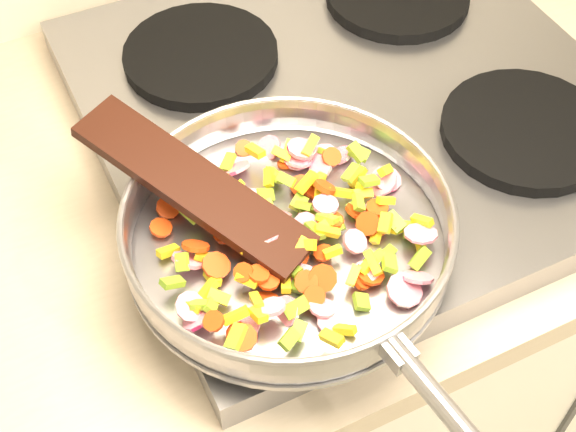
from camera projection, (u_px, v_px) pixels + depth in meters
name	position (u px, v px, depth m)	size (l,w,h in m)	color
cooktop	(355.00, 108.00, 0.96)	(0.60, 0.60, 0.04)	#939399
grate_fl	(303.00, 214.00, 0.82)	(0.19, 0.19, 0.02)	black
grate_fr	(526.00, 130.00, 0.90)	(0.19, 0.19, 0.02)	black
grate_bl	(201.00, 55.00, 0.98)	(0.19, 0.19, 0.02)	black
saute_pan	(289.00, 228.00, 0.76)	(0.35, 0.52, 0.05)	#9E9EA5
vegetable_heap	(288.00, 229.00, 0.78)	(0.28, 0.28, 0.05)	yellow
wooden_spatula	(194.00, 185.00, 0.77)	(0.26, 0.06, 0.01)	black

